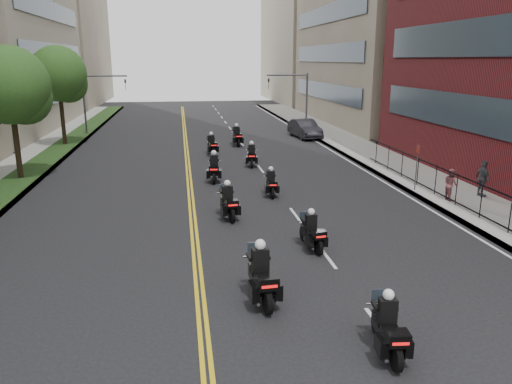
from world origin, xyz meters
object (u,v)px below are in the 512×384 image
motorcycle_1 (388,329)px  motorcycle_8 (212,146)px  motorcycle_7 (252,156)px  motorcycle_9 (237,137)px  parked_sedan (305,129)px  motorcycle_2 (261,278)px  motorcycle_6 (214,169)px  pedestrian_c (483,179)px  motorcycle_5 (271,184)px  pedestrian_b (451,184)px  motorcycle_4 (228,203)px  motorcycle_3 (312,233)px

motorcycle_1 → motorcycle_8: bearing=101.0°
motorcycle_7 → motorcycle_9: (-0.04, 8.21, 0.06)m
parked_sedan → motorcycle_1: bearing=-107.1°
motorcycle_2 → motorcycle_6: 15.16m
motorcycle_8 → pedestrian_c: (12.71, -14.31, 0.41)m
motorcycle_5 → motorcycle_9: (0.01, 15.72, 0.11)m
motorcycle_8 → motorcycle_9: size_ratio=0.93×
motorcycle_2 → parked_sedan: motorcycle_2 is taller
motorcycle_2 → pedestrian_c: size_ratio=1.37×
motorcycle_2 → parked_sedan: 31.84m
motorcycle_5 → pedestrian_c: pedestrian_c is taller
motorcycle_1 → motorcycle_5: motorcycle_1 is taller
motorcycle_1 → motorcycle_7: 22.17m
motorcycle_1 → motorcycle_5: (-0.17, 14.66, -0.04)m
motorcycle_5 → pedestrian_b: 8.91m
motorcycle_9 → parked_sedan: 7.34m
motorcycle_2 → motorcycle_4: bearing=87.9°
motorcycle_3 → motorcycle_6: size_ratio=0.86×
motorcycle_1 → motorcycle_3: (-0.02, 6.97, -0.03)m
parked_sedan → motorcycle_3: bearing=-109.8°
motorcycle_1 → motorcycle_9: bearing=96.1°
parked_sedan → pedestrian_c: size_ratio=2.70×
motorcycle_3 → parked_sedan: 27.48m
motorcycle_3 → motorcycle_4: 5.03m
motorcycle_1 → motorcycle_2: motorcycle_2 is taller
motorcycle_8 → pedestrian_c: size_ratio=1.24×
pedestrian_b → motorcycle_9: bearing=24.8°
pedestrian_c → motorcycle_6: bearing=65.7°
motorcycle_8 → parked_sedan: (8.85, 7.04, 0.15)m
parked_sedan → pedestrian_b: (1.95, -21.70, 0.11)m
motorcycle_3 → motorcycle_4: (-2.72, 4.23, 0.06)m
motorcycle_2 → pedestrian_b: bearing=35.7°
motorcycle_1 → pedestrian_c: 16.05m
motorcycle_9 → motorcycle_2: bearing=-98.0°
motorcycle_1 → motorcycle_2: bearing=134.9°
motorcycle_4 → motorcycle_7: 11.27m
motorcycle_4 → pedestrian_c: bearing=-2.0°
parked_sedan → pedestrian_c: (3.86, -21.34, 0.25)m
motorcycle_3 → motorcycle_7: (-0.10, 15.19, 0.05)m
pedestrian_b → pedestrian_c: bearing=-79.5°
motorcycle_9 → motorcycle_8: bearing=-124.8°
parked_sedan → pedestrian_b: bearing=-91.2°
motorcycle_6 → motorcycle_4: bearing=-83.9°
motorcycle_5 → motorcycle_8: (-2.30, 12.01, 0.07)m
motorcycle_7 → pedestrian_b: size_ratio=1.44×
motorcycle_3 → motorcycle_4: bearing=115.6°
motorcycle_5 → motorcycle_8: bearing=104.5°
motorcycle_7 → motorcycle_8: bearing=124.6°
motorcycle_8 → pedestrian_b: pedestrian_b is taller
motorcycle_4 → motorcycle_5: motorcycle_4 is taller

